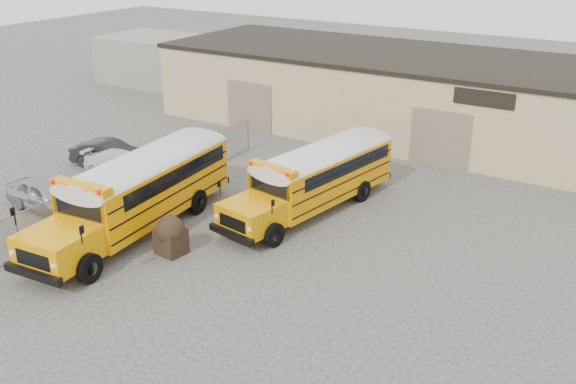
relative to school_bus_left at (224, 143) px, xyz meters
The scene contains 10 objects.
ground 9.22m from the school_bus_left, 60.26° to the right, with size 120.00×120.00×0.00m, color #393634.
warehouse 12.96m from the school_bus_left, 69.74° to the left, with size 30.20×10.20×4.67m.
chainlink_fence 5.16m from the school_bus_left, 107.36° to the right, with size 0.07×18.07×1.81m.
distant_building_left 22.52m from the school_bus_left, 141.07° to the left, with size 8.00×6.00×3.60m, color gray.
school_bus_left is the anchor object (origin of this frame).
school_bus_right 8.22m from the school_bus_left, 36.15° to the left, with size 3.85×9.86×2.81m.
tarp_bundle 8.23m from the school_bus_left, 67.63° to the right, with size 1.14×1.14×1.55m.
car_silver 8.54m from the school_bus_left, 119.86° to the right, with size 1.69×4.20×1.43m, color #B1B1B6.
car_white 5.29m from the school_bus_left, 150.21° to the right, with size 1.72×4.24×1.23m, color white.
car_dark 6.49m from the school_bus_left, 163.19° to the right, with size 1.42×4.07×1.34m, color black.
Camera 1 is at (14.02, -15.95, 11.70)m, focal length 40.00 mm.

